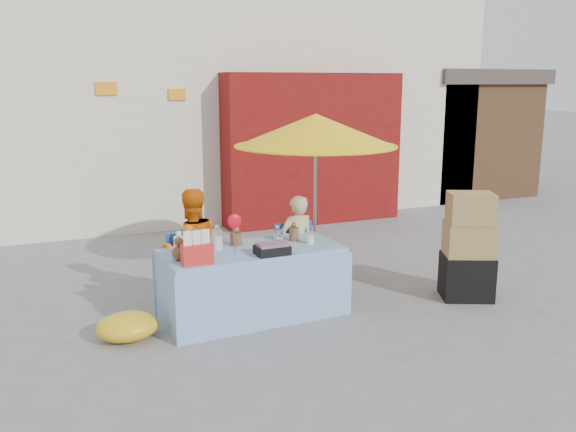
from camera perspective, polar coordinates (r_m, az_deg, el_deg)
name	(u,v)px	position (r m, az deg, el deg)	size (l,w,h in m)	color
ground	(293,323)	(6.42, 0.43, -9.98)	(80.00, 80.00, 0.00)	slate
backdrop	(172,50)	(13.29, -10.81, 15.05)	(14.00, 8.00, 7.80)	silver
market_table	(252,281)	(6.51, -3.41, -6.10)	(1.97, 1.00, 1.16)	#90B8E7
chair_left	(196,290)	(6.69, -8.62, -6.84)	(0.52, 0.51, 0.85)	navy
chair_right	(301,276)	(7.08, 1.26, -5.60)	(0.52, 0.51, 0.85)	navy
vendor_orange	(192,250)	(6.69, -9.01, -3.13)	(0.65, 0.51, 1.34)	orange
vendor_beige	(297,245)	(7.10, 0.84, -2.74)	(0.43, 0.28, 1.18)	#C1B088
umbrella	(316,131)	(7.14, 2.61, 7.96)	(1.90, 1.90, 2.09)	gray
box_stack	(468,250)	(7.25, 16.50, -3.08)	(0.70, 0.65, 1.24)	black
tarp_bundle	(128,327)	(6.18, -14.78, -9.97)	(0.60, 0.48, 0.27)	gold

